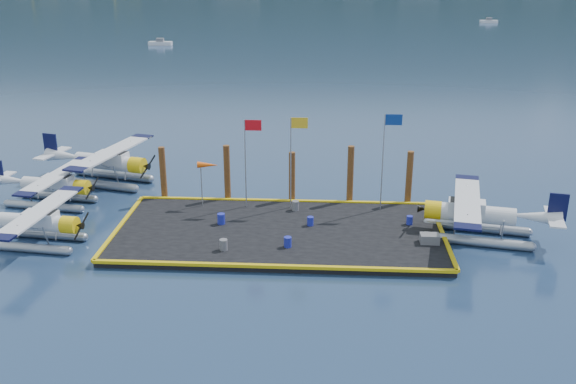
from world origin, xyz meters
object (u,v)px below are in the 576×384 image
at_px(piling_3, 350,176).
at_px(piling_4, 409,180).
at_px(seaplane_b, 54,187).
at_px(drum_0, 221,219).
at_px(drum_2, 310,221).
at_px(flagpole_blue, 386,148).
at_px(seaplane_d, 472,216).
at_px(seaplane_c, 108,165).
at_px(seaplane_a, 36,225).
at_px(windsock, 208,166).
at_px(crate, 430,239).
at_px(piling_1, 227,175).
at_px(flagpole_red, 248,150).
at_px(drum_3, 224,245).
at_px(piling_0, 163,175).
at_px(flagpole_yellow, 294,149).
at_px(piling_2, 292,179).
at_px(drum_4, 410,220).
at_px(drum_5, 295,206).
at_px(drum_1, 288,242).

relative_size(piling_3, piling_4, 1.07).
bearing_deg(seaplane_b, drum_0, 81.82).
bearing_deg(drum_2, flagpole_blue, 31.96).
bearing_deg(seaplane_d, seaplane_c, 82.48).
bearing_deg(seaplane_a, windsock, 129.25).
xyz_separation_m(crate, windsock, (-14.03, 5.21, 2.55)).
xyz_separation_m(piling_1, piling_4, (12.50, 0.00, -0.10)).
bearing_deg(flagpole_red, piling_3, 13.25).
relative_size(drum_3, flagpole_blue, 0.10).
bearing_deg(drum_2, piling_0, 156.21).
height_order(drum_3, piling_3, piling_3).
height_order(seaplane_b, drum_2, seaplane_b).
xyz_separation_m(flagpole_red, flagpole_yellow, (3.00, 0.00, 0.12)).
bearing_deg(piling_2, drum_4, -27.81).
bearing_deg(flagpole_red, piling_1, 136.85).
relative_size(seaplane_d, piling_2, 2.49).
height_order(drum_4, piling_3, piling_3).
distance_m(seaplane_b, seaplane_c, 5.18).
distance_m(seaplane_c, piling_3, 18.44).
bearing_deg(drum_3, seaplane_c, 131.51).
distance_m(seaplane_a, flagpole_red, 13.80).
height_order(seaplane_d, flagpole_red, flagpole_red).
bearing_deg(piling_1, drum_0, -86.58).
distance_m(drum_4, piling_2, 8.74).
distance_m(drum_2, flagpole_red, 6.35).
bearing_deg(piling_1, piling_2, 0.00).
bearing_deg(windsock, flagpole_red, 0.00).
distance_m(seaplane_d, piling_2, 12.36).
bearing_deg(piling_2, drum_5, -80.69).
relative_size(seaplane_b, drum_3, 13.12).
bearing_deg(flagpole_yellow, piling_4, 11.60).
height_order(drum_0, crate, drum_0).
height_order(piling_0, piling_1, piling_1).
distance_m(drum_2, piling_3, 5.47).
bearing_deg(drum_3, windsock, 106.56).
bearing_deg(piling_3, flagpole_blue, -36.07).
distance_m(seaplane_b, drum_3, 14.91).
relative_size(drum_1, drum_2, 1.09).
relative_size(flagpole_red, piling_3, 1.40).
distance_m(piling_2, piling_3, 4.01).
distance_m(seaplane_c, drum_3, 16.05).
height_order(piling_0, piling_2, piling_0).
xyz_separation_m(seaplane_d, windsock, (-16.80, 3.45, 1.77)).
relative_size(seaplane_b, crate, 7.72).
bearing_deg(piling_2, drum_0, -132.03).
distance_m(drum_0, drum_1, 5.43).
distance_m(drum_0, drum_5, 5.25).
height_order(crate, flagpole_blue, flagpole_blue).
xyz_separation_m(piling_2, piling_4, (8.00, 0.00, 0.10)).
xyz_separation_m(drum_1, drum_2, (1.22, 3.27, -0.03)).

